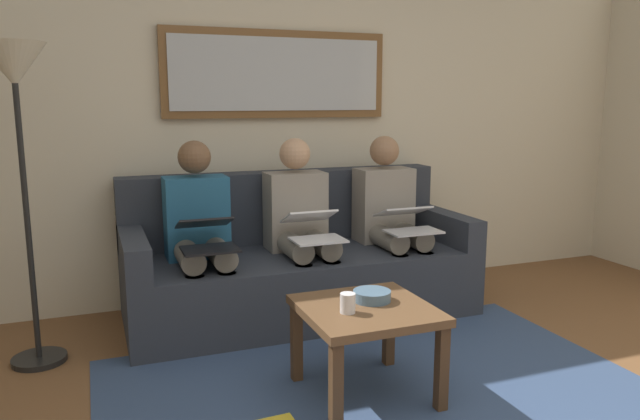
# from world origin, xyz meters

# --- Properties ---
(wall_rear) EXTENTS (6.00, 0.12, 2.60)m
(wall_rear) POSITION_xyz_m (0.00, -2.60, 1.30)
(wall_rear) COLOR beige
(wall_rear) RESTS_ON ground_plane
(area_rug) EXTENTS (2.60, 1.80, 0.01)m
(area_rug) POSITION_xyz_m (0.00, -0.85, 0.00)
(area_rug) COLOR #33476B
(area_rug) RESTS_ON ground_plane
(couch) EXTENTS (2.20, 0.90, 0.90)m
(couch) POSITION_xyz_m (0.00, -2.12, 0.31)
(couch) COLOR #2D333D
(couch) RESTS_ON ground_plane
(framed_mirror) EXTENTS (1.57, 0.05, 0.59)m
(framed_mirror) POSITION_xyz_m (0.00, -2.51, 1.55)
(framed_mirror) COLOR brown
(coffee_table) EXTENTS (0.59, 0.59, 0.44)m
(coffee_table) POSITION_xyz_m (0.08, -0.90, 0.37)
(coffee_table) COLOR brown
(coffee_table) RESTS_ON ground_plane
(cup) EXTENTS (0.07, 0.07, 0.09)m
(cup) POSITION_xyz_m (0.19, -0.85, 0.48)
(cup) COLOR silver
(cup) RESTS_ON coffee_table
(bowl) EXTENTS (0.18, 0.18, 0.05)m
(bowl) POSITION_xyz_m (0.02, -0.96, 0.46)
(bowl) COLOR slate
(bowl) RESTS_ON coffee_table
(person_left) EXTENTS (0.38, 0.58, 1.14)m
(person_left) POSITION_xyz_m (-0.64, -2.05, 0.61)
(person_left) COLOR gray
(person_left) RESTS_ON couch
(laptop_silver) EXTENTS (0.34, 0.35, 0.15)m
(laptop_silver) POSITION_xyz_m (-0.64, -1.81, 0.62)
(laptop_silver) COLOR silver
(person_middle) EXTENTS (0.38, 0.58, 1.14)m
(person_middle) POSITION_xyz_m (0.00, -2.05, 0.61)
(person_middle) COLOR gray
(person_middle) RESTS_ON couch
(laptop_white) EXTENTS (0.31, 0.39, 0.17)m
(laptop_white) POSITION_xyz_m (0.00, -1.82, 0.63)
(laptop_white) COLOR white
(person_right) EXTENTS (0.38, 0.58, 1.14)m
(person_right) POSITION_xyz_m (0.64, -2.05, 0.61)
(person_right) COLOR #235B84
(person_right) RESTS_ON couch
(laptop_black) EXTENTS (0.31, 0.40, 0.17)m
(laptop_black) POSITION_xyz_m (0.64, -1.82, 0.63)
(laptop_black) COLOR black
(standing_lamp) EXTENTS (0.32, 0.32, 1.66)m
(standing_lamp) POSITION_xyz_m (1.55, -1.85, 1.37)
(standing_lamp) COLOR black
(standing_lamp) RESTS_ON ground_plane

